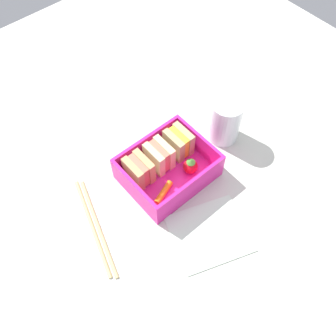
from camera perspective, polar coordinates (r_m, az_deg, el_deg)
The scene contains 11 objects.
ground_plane at distance 71.31cm, azimuth 0.00°, elevation -1.59°, with size 120.00×120.00×2.00cm, color beige.
bento_tray at distance 69.95cm, azimuth 0.00°, elevation -0.92°, with size 15.92×12.85×1.20cm, color #E0218D.
bento_rim at distance 67.45cm, azimuth 0.00°, elevation 0.38°, with size 15.92×12.85×4.69cm.
sandwich_left at distance 66.79cm, azimuth -4.46°, elevation -0.35°, with size 3.74×4.97×5.23cm.
sandwich_center_left at distance 68.29cm, azimuth -1.36°, elevation 1.84°, with size 3.74×4.97×5.23cm.
sandwich_center at distance 70.07cm, azimuth 1.59°, elevation 3.91°, with size 3.74×4.97×5.23cm.
carrot_stick_far_left at distance 66.68cm, azimuth -0.68°, elevation -3.72°, with size 1.11×1.11×4.82cm, color orange.
strawberry_far_left at distance 68.52cm, azimuth 3.45°, elevation 0.30°, with size 2.75×2.75×3.35cm.
chopstick_pair at distance 66.65cm, azimuth -11.15°, elevation -8.54°, with size 7.14×19.08×0.70cm.
drinking_glass at distance 73.04cm, azimuth 8.62°, elevation 7.18°, with size 5.99×5.99×9.31cm, color white.
folded_napkin at distance 65.38cm, azimuth 6.33°, elevation -9.85°, with size 12.74×11.25×0.40cm, color silver.
Camera 1 is at (-23.85, -27.68, 60.25)cm, focal length 40.00 mm.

